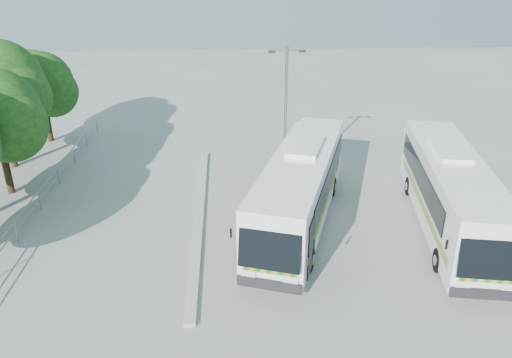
{
  "coord_description": "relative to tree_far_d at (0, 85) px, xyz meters",
  "views": [
    {
      "loc": [
        -0.93,
        -19.19,
        11.09
      ],
      "look_at": [
        0.38,
        1.71,
        1.91
      ],
      "focal_mm": 35.0,
      "sensor_mm": 36.0,
      "label": 1
    }
  ],
  "objects": [
    {
      "name": "lamppost",
      "position": [
        15.37,
        -3.93,
        -0.75
      ],
      "size": [
        1.8,
        0.26,
        7.36
      ],
      "rotation": [
        0.0,
        0.0,
        0.05
      ],
      "color": "gray",
      "rests_on": "ground"
    },
    {
      "name": "coach_adjacent",
      "position": [
        22.18,
        -8.66,
        -3.04
      ],
      "size": [
        4.38,
        11.92,
        3.25
      ],
      "rotation": [
        0.0,
        0.0,
        -0.18
      ],
      "color": "white",
      "rests_on": "ground"
    },
    {
      "name": "tree_far_d",
      "position": [
        0.0,
        0.0,
        0.0
      ],
      "size": [
        5.62,
        5.3,
        7.33
      ],
      "color": "#382314",
      "rests_on": "ground"
    },
    {
      "name": "railing",
      "position": [
        3.31,
        -4.8,
        -4.08
      ],
      "size": [
        0.06,
        22.0,
        1.0
      ],
      "color": "gray",
      "rests_on": "ground"
    },
    {
      "name": "tree_far_e",
      "position": [
        0.68,
        4.5,
        -0.93
      ],
      "size": [
        4.54,
        4.28,
        5.92
      ],
      "color": "#382314",
      "rests_on": "ground"
    },
    {
      "name": "coach_main",
      "position": [
        15.64,
        -7.82,
        -3.02
      ],
      "size": [
        6.01,
        11.95,
        3.28
      ],
      "rotation": [
        0.0,
        0.0,
        -0.33
      ],
      "color": "white",
      "rests_on": "ground"
    },
    {
      "name": "ground",
      "position": [
        13.31,
        -8.8,
        -4.82
      ],
      "size": [
        100.0,
        100.0,
        0.0
      ],
      "primitive_type": "plane",
      "color": "#A5A5A0",
      "rests_on": "ground"
    },
    {
      "name": "kerb_divider",
      "position": [
        11.01,
        -6.8,
        -4.74
      ],
      "size": [
        0.4,
        16.0,
        0.15
      ],
      "primitive_type": "cube",
      "color": "#B2B2AD",
      "rests_on": "ground"
    }
  ]
}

